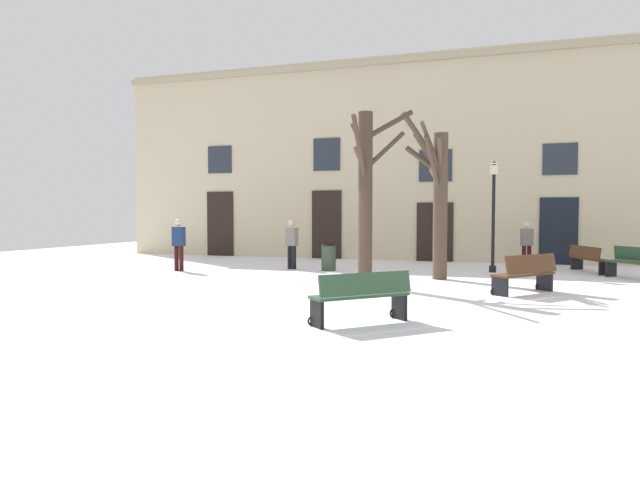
# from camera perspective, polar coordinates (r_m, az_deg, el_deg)

# --- Properties ---
(ground_plane) EXTENTS (35.84, 35.84, 0.00)m
(ground_plane) POSITION_cam_1_polar(r_m,az_deg,el_deg) (14.16, -2.22, -4.76)
(ground_plane) COLOR white
(building_facade) EXTENTS (22.40, 0.60, 7.98)m
(building_facade) POSITION_cam_1_polar(r_m,az_deg,el_deg) (22.62, 5.75, 8.27)
(building_facade) COLOR beige
(building_facade) RESTS_ON ground
(tree_left_of_center) EXTENTS (1.24, 2.08, 4.61)m
(tree_left_of_center) POSITION_cam_1_polar(r_m,az_deg,el_deg) (15.99, 11.87, 4.47)
(tree_left_of_center) COLOR #4C3D2D
(tree_left_of_center) RESTS_ON ground
(tree_center) EXTENTS (1.62, 2.12, 4.52)m
(tree_center) POSITION_cam_1_polar(r_m,az_deg,el_deg) (14.28, 4.72, 5.04)
(tree_center) COLOR #423326
(tree_center) RESTS_ON ground
(streetlamp) EXTENTS (0.30, 0.30, 3.47)m
(streetlamp) POSITION_cam_1_polar(r_m,az_deg,el_deg) (18.30, 17.20, 3.53)
(streetlamp) COLOR black
(streetlamp) RESTS_ON ground
(litter_bin) EXTENTS (0.49, 0.49, 0.84)m
(litter_bin) POSITION_cam_1_polar(r_m,az_deg,el_deg) (18.05, 0.88, -1.79)
(litter_bin) COLOR #2D3D2D
(litter_bin) RESTS_ON ground
(bench_back_to_back_right) EXTENTS (1.56, 1.55, 0.88)m
(bench_back_to_back_right) POSITION_cam_1_polar(r_m,az_deg,el_deg) (9.42, 4.21, -5.71)
(bench_back_to_back_right) COLOR #2D4C33
(bench_back_to_back_right) RESTS_ON ground
(bench_back_to_back_left) EXTENTS (1.46, 1.61, 0.90)m
(bench_back_to_back_left) POSITION_cam_1_polar(r_m,az_deg,el_deg) (17.95, 29.51, -2.01)
(bench_back_to_back_left) COLOR #2D4C33
(bench_back_to_back_left) RESTS_ON ground
(bench_by_litter_bin) EXTENTS (1.48, 1.68, 0.91)m
(bench_by_litter_bin) POSITION_cam_1_polar(r_m,az_deg,el_deg) (13.73, 20.13, -3.22)
(bench_by_litter_bin) COLOR #51331E
(bench_by_litter_bin) RESTS_ON ground
(bench_far_corner) EXTENTS (1.07, 1.92, 0.83)m
(bench_far_corner) POSITION_cam_1_polar(r_m,az_deg,el_deg) (19.40, 25.61, -1.70)
(bench_far_corner) COLOR #51331E
(bench_far_corner) RESTS_ON ground
(person_near_bench) EXTENTS (0.38, 0.23, 1.66)m
(person_near_bench) POSITION_cam_1_polar(r_m,az_deg,el_deg) (18.47, -14.14, -0.23)
(person_near_bench) COLOR #350F0F
(person_near_bench) RESTS_ON ground
(person_strolling) EXTENTS (0.43, 0.33, 1.55)m
(person_strolling) POSITION_cam_1_polar(r_m,az_deg,el_deg) (20.42, 20.24, -0.23)
(person_strolling) COLOR #350F0F
(person_strolling) RESTS_ON ground
(person_by_shop_door) EXTENTS (0.42, 0.31, 1.61)m
(person_by_shop_door) POSITION_cam_1_polar(r_m,az_deg,el_deg) (18.53, -2.88, -0.23)
(person_by_shop_door) COLOR black
(person_by_shop_door) RESTS_ON ground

